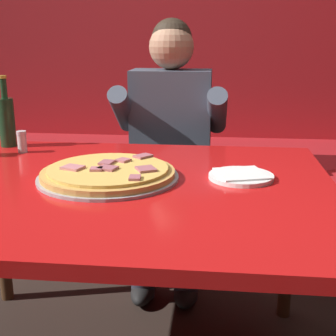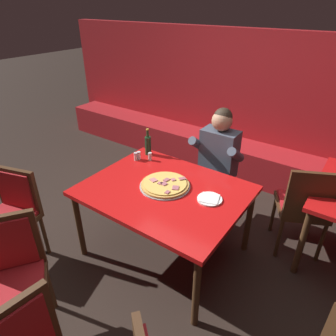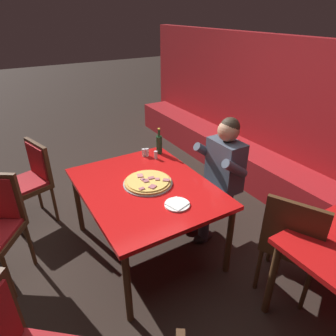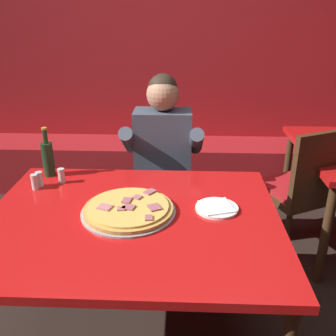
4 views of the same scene
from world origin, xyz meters
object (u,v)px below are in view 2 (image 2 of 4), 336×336
Objects in this scene: shaker_oregano at (150,157)px; dining_chair_near_right at (11,211)px; pizza at (165,185)px; shaker_red_pepper_flakes at (136,157)px; beer_bottle at (148,145)px; dining_chair_far_right at (305,204)px; dining_chair_side_aisle at (11,274)px; shaker_black_pepper at (139,156)px; main_dining_table at (164,195)px; plate_white_paper at (210,199)px; diner_seated_blue_shirt at (215,162)px.

shaker_oregano is 0.09× the size of dining_chair_near_right.
shaker_red_pepper_flakes reaches higher than pizza.
dining_chair_far_right is at bearing 11.10° from beer_bottle.
dining_chair_side_aisle reaches higher than dining_chair_far_right.
dining_chair_near_right reaches higher than shaker_oregano.
dining_chair_side_aisle is at bearing -83.29° from shaker_red_pepper_flakes.
shaker_black_pepper and shaker_red_pepper_flakes have the same top height.
main_dining_table is 1.41× the size of dining_chair_side_aisle.
dining_chair_near_right is (-2.13, -1.62, -0.02)m from dining_chair_far_right.
plate_white_paper is at bearing -133.32° from dining_chair_far_right.
dining_chair_far_right is (0.64, 0.68, -0.19)m from plate_white_paper.
shaker_black_pepper is at bearing -163.87° from dining_chair_far_right.
shaker_red_pepper_flakes reaches higher than main_dining_table.
beer_bottle reaches higher than main_dining_table.
plate_white_paper is 0.21× the size of dining_chair_side_aisle.
shaker_red_pepper_flakes is (-0.56, 0.27, 0.11)m from main_dining_table.
dining_chair_far_right is (1.49, 0.41, -0.22)m from shaker_oregano.
shaker_oregano is 0.09× the size of dining_chair_far_right.
beer_bottle reaches higher than shaker_red_pepper_flakes.
pizza is at bearing -145.73° from dining_chair_far_right.
diner_seated_blue_shirt reaches higher than dining_chair_near_right.
dining_chair_far_right is at bearing 34.27° from pizza.
plate_white_paper reaches higher than main_dining_table.
main_dining_table is 0.63m from shaker_red_pepper_flakes.
plate_white_paper is 2.44× the size of shaker_red_pepper_flakes.
main_dining_table is 0.77m from diner_seated_blue_shirt.
shaker_oregano is at bearing 92.10° from dining_chair_side_aisle.
shaker_oregano is at bearing -44.29° from beer_bottle.
pizza is 0.46× the size of dining_chair_side_aisle.
dining_chair_side_aisle is at bearing -125.32° from dining_chair_far_right.
shaker_black_pepper is 0.09× the size of dining_chair_near_right.
beer_bottle is (-0.95, 0.37, 0.10)m from plate_white_paper.
plate_white_paper is 0.72× the size of beer_bottle.
shaker_black_pepper is at bearing -91.91° from beer_bottle.
main_dining_table is 16.24× the size of shaker_oregano.
diner_seated_blue_shirt is (-0.30, 0.68, -0.05)m from plate_white_paper.
shaker_oregano is at bearing 24.77° from shaker_black_pepper.
diner_seated_blue_shirt is at bearing 37.46° from shaker_oregano.
shaker_black_pepper is 0.04m from shaker_red_pepper_flakes.
shaker_red_pepper_flakes is (-0.12, -0.09, 0.00)m from shaker_oregano.
dining_chair_far_right is at bearing 16.13° from shaker_black_pepper.
shaker_black_pepper is at bearing -144.40° from diner_seated_blue_shirt.
diner_seated_blue_shirt is at bearing 53.85° from dining_chair_near_right.
pizza is 0.49× the size of dining_chair_near_right.
pizza is 0.59m from shaker_black_pepper.
main_dining_table is 4.78× the size of beer_bottle.
dining_chair_far_right reaches higher than pizza.
pizza is 0.53m from shaker_oregano.
main_dining_table is at bearing -25.45° from shaker_red_pepper_flakes.
dining_chair_far_right is (1.07, 0.73, -0.20)m from pizza.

